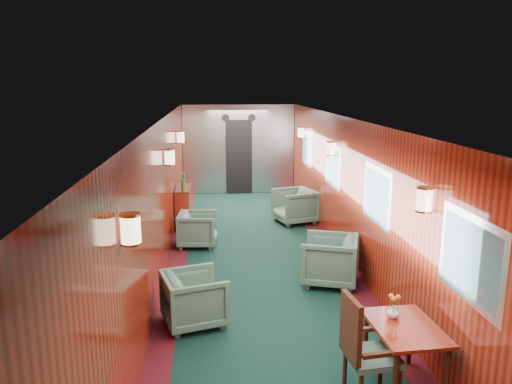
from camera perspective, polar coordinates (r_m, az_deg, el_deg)
The scene contains 12 objects.
room at distance 7.58m, azimuth 0.51°, elevation 2.37°, with size 12.00×12.10×2.40m.
bulkhead at distance 13.48m, azimuth -1.99°, elevation 4.84°, with size 2.98×0.17×2.39m.
windows_right at distance 8.14m, azimuth 10.82°, elevation 1.51°, with size 0.02×8.60×0.80m.
wall_sconces at distance 8.12m, azimuth 0.12°, elevation 4.14°, with size 2.97×7.97×0.25m.
dining_table at distance 5.23m, azimuth 16.65°, elevation -15.48°, with size 0.66×0.91×0.66m.
side_chair at distance 4.92m, azimuth 12.10°, elevation -16.82°, with size 0.53×0.55×1.07m.
credenza at distance 10.47m, azimuth -8.30°, elevation -1.67°, with size 0.30×0.94×1.12m.
flower_vase at distance 5.28m, azimuth 15.43°, elevation -13.05°, with size 0.13×0.13×0.13m, color beige.
armchair_left_near at distance 6.36m, azimuth -7.03°, elevation -12.01°, with size 0.72×0.74×0.67m, color #1A3E34.
armchair_left_far at distance 9.25m, azimuth -6.67°, elevation -4.26°, with size 0.68×0.70×0.63m, color #1A3E34.
armchair_right_near at distance 7.58m, azimuth 8.39°, elevation -7.71°, with size 0.78×0.80×0.73m, color #1A3E34.
armchair_right_far at distance 10.72m, azimuth 4.42°, elevation -1.62°, with size 0.78×0.81×0.73m, color #1A3E34.
Camera 1 is at (-0.74, -7.43, 2.95)m, focal length 35.00 mm.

